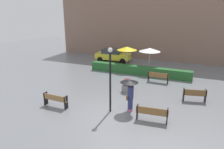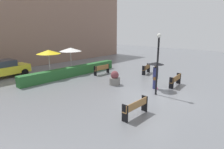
{
  "view_description": "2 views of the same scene",
  "coord_description": "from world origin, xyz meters",
  "px_view_note": "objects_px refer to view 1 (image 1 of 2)",
  "views": [
    {
      "loc": [
        5.02,
        -10.86,
        6.08
      ],
      "look_at": [
        -0.94,
        2.9,
        1.49
      ],
      "focal_mm": 33.62,
      "sensor_mm": 36.0,
      "label": 1
    },
    {
      "loc": [
        -10.57,
        -5.64,
        4.32
      ],
      "look_at": [
        -1.09,
        2.91,
        1.15
      ],
      "focal_mm": 29.71,
      "sensor_mm": 36.0,
      "label": 2
    }
  ],
  "objects_px": {
    "bench_back_row": "(158,76)",
    "planter_pot": "(127,86)",
    "bench_near_left": "(55,99)",
    "lamp_post": "(110,74)",
    "patio_umbrella_white": "(150,50)",
    "patio_umbrella_yellow": "(127,48)",
    "pedestrian_with_umbrella": "(130,90)",
    "parked_car": "(113,55)",
    "bench_near_right": "(152,113)",
    "bench_far_right": "(195,94)"
  },
  "relations": [
    {
      "from": "bench_back_row",
      "to": "planter_pot",
      "type": "xyz_separation_m",
      "value": [
        -1.75,
        -3.17,
        -0.07
      ]
    },
    {
      "from": "bench_near_left",
      "to": "parked_car",
      "type": "bearing_deg",
      "value": 96.95
    },
    {
      "from": "bench_back_row",
      "to": "bench_near_left",
      "type": "height_order",
      "value": "bench_back_row"
    },
    {
      "from": "parked_car",
      "to": "patio_umbrella_white",
      "type": "bearing_deg",
      "value": -29.22
    },
    {
      "from": "bench_near_right",
      "to": "bench_near_left",
      "type": "bearing_deg",
      "value": -174.01
    },
    {
      "from": "bench_near_right",
      "to": "patio_umbrella_white",
      "type": "distance_m",
      "value": 10.25
    },
    {
      "from": "bench_near_left",
      "to": "patio_umbrella_white",
      "type": "bearing_deg",
      "value": 70.71
    },
    {
      "from": "bench_far_right",
      "to": "patio_umbrella_white",
      "type": "relative_size",
      "value": 0.63
    },
    {
      "from": "lamp_post",
      "to": "bench_back_row",
      "type": "bearing_deg",
      "value": 76.56
    },
    {
      "from": "bench_near_right",
      "to": "pedestrian_with_umbrella",
      "type": "distance_m",
      "value": 2.04
    },
    {
      "from": "bench_near_right",
      "to": "parked_car",
      "type": "xyz_separation_m",
      "value": [
        -7.86,
        12.7,
        0.29
      ]
    },
    {
      "from": "bench_far_right",
      "to": "pedestrian_with_umbrella",
      "type": "xyz_separation_m",
      "value": [
        -3.72,
        -3.02,
        0.85
      ]
    },
    {
      "from": "bench_near_right",
      "to": "bench_near_left",
      "type": "distance_m",
      "value": 6.27
    },
    {
      "from": "planter_pot",
      "to": "patio_umbrella_yellow",
      "type": "distance_m",
      "value": 6.6
    },
    {
      "from": "pedestrian_with_umbrella",
      "to": "patio_umbrella_white",
      "type": "bearing_deg",
      "value": 96.11
    },
    {
      "from": "bench_back_row",
      "to": "bench_near_left",
      "type": "xyz_separation_m",
      "value": [
        -5.17,
        -7.58,
        -0.02
      ]
    },
    {
      "from": "pedestrian_with_umbrella",
      "to": "patio_umbrella_white",
      "type": "xyz_separation_m",
      "value": [
        -0.95,
        8.89,
        0.94
      ]
    },
    {
      "from": "bench_back_row",
      "to": "lamp_post",
      "type": "xyz_separation_m",
      "value": [
        -1.61,
        -6.73,
        1.92
      ]
    },
    {
      "from": "bench_near_left",
      "to": "patio_umbrella_white",
      "type": "height_order",
      "value": "patio_umbrella_white"
    },
    {
      "from": "planter_pot",
      "to": "pedestrian_with_umbrella",
      "type": "bearing_deg",
      "value": -67.86
    },
    {
      "from": "patio_umbrella_yellow",
      "to": "patio_umbrella_white",
      "type": "bearing_deg",
      "value": 1.11
    },
    {
      "from": "pedestrian_with_umbrella",
      "to": "lamp_post",
      "type": "xyz_separation_m",
      "value": [
        -1.04,
        -0.66,
        1.09
      ]
    },
    {
      "from": "bench_near_left",
      "to": "planter_pot",
      "type": "distance_m",
      "value": 5.58
    },
    {
      "from": "bench_far_right",
      "to": "pedestrian_with_umbrella",
      "type": "relative_size",
      "value": 0.79
    },
    {
      "from": "parked_car",
      "to": "lamp_post",
      "type": "bearing_deg",
      "value": -67.47
    },
    {
      "from": "patio_umbrella_white",
      "to": "parked_car",
      "type": "relative_size",
      "value": 0.58
    },
    {
      "from": "pedestrian_with_umbrella",
      "to": "planter_pot",
      "type": "height_order",
      "value": "pedestrian_with_umbrella"
    },
    {
      "from": "bench_far_right",
      "to": "lamp_post",
      "type": "relative_size",
      "value": 0.39
    },
    {
      "from": "bench_near_left",
      "to": "patio_umbrella_yellow",
      "type": "distance_m",
      "value": 10.59
    },
    {
      "from": "bench_near_left",
      "to": "pedestrian_with_umbrella",
      "type": "bearing_deg",
      "value": 18.25
    },
    {
      "from": "bench_near_left",
      "to": "lamp_post",
      "type": "relative_size",
      "value": 0.44
    },
    {
      "from": "patio_umbrella_yellow",
      "to": "lamp_post",
      "type": "bearing_deg",
      "value": -76.38
    },
    {
      "from": "pedestrian_with_umbrella",
      "to": "parked_car",
      "type": "distance_m",
      "value": 13.39
    },
    {
      "from": "pedestrian_with_umbrella",
      "to": "parked_car",
      "type": "xyz_separation_m",
      "value": [
        -6.22,
        11.84,
        -0.56
      ]
    },
    {
      "from": "bench_far_right",
      "to": "pedestrian_with_umbrella",
      "type": "distance_m",
      "value": 4.86
    },
    {
      "from": "bench_far_right",
      "to": "parked_car",
      "type": "height_order",
      "value": "parked_car"
    },
    {
      "from": "bench_near_right",
      "to": "bench_far_right",
      "type": "bearing_deg",
      "value": 61.8
    },
    {
      "from": "lamp_post",
      "to": "parked_car",
      "type": "bearing_deg",
      "value": 112.53
    },
    {
      "from": "pedestrian_with_umbrella",
      "to": "patio_umbrella_yellow",
      "type": "height_order",
      "value": "patio_umbrella_yellow"
    },
    {
      "from": "patio_umbrella_yellow",
      "to": "parked_car",
      "type": "bearing_deg",
      "value": 133.9
    },
    {
      "from": "pedestrian_with_umbrella",
      "to": "patio_umbrella_white",
      "type": "relative_size",
      "value": 0.8
    },
    {
      "from": "bench_near_right",
      "to": "lamp_post",
      "type": "height_order",
      "value": "lamp_post"
    },
    {
      "from": "bench_near_right",
      "to": "bench_far_right",
      "type": "height_order",
      "value": "bench_far_right"
    },
    {
      "from": "bench_near_left",
      "to": "bench_back_row",
      "type": "bearing_deg",
      "value": 55.71
    },
    {
      "from": "bench_back_row",
      "to": "bench_far_right",
      "type": "distance_m",
      "value": 4.38
    },
    {
      "from": "bench_back_row",
      "to": "pedestrian_with_umbrella",
      "type": "height_order",
      "value": "pedestrian_with_umbrella"
    },
    {
      "from": "bench_near_left",
      "to": "bench_far_right",
      "type": "height_order",
      "value": "bench_far_right"
    },
    {
      "from": "patio_umbrella_yellow",
      "to": "parked_car",
      "type": "distance_m",
      "value": 4.42
    },
    {
      "from": "lamp_post",
      "to": "bench_near_right",
      "type": "bearing_deg",
      "value": -4.2
    },
    {
      "from": "bench_near_left",
      "to": "lamp_post",
      "type": "height_order",
      "value": "lamp_post"
    }
  ]
}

